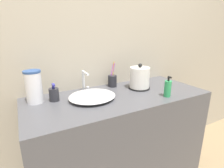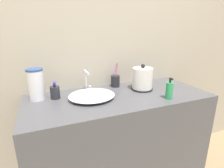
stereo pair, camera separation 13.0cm
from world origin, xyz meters
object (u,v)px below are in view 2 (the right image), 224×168
at_px(faucet, 86,80).
at_px(water_pitcher, 36,84).
at_px(shampoo_bottle, 169,90).
at_px(toothbrush_cup, 115,81).
at_px(lotion_bottle, 55,92).
at_px(electric_kettle, 142,79).

height_order(faucet, water_pitcher, water_pitcher).
xyz_separation_m(faucet, shampoo_bottle, (0.52, -0.38, -0.04)).
xyz_separation_m(toothbrush_cup, lotion_bottle, (-0.52, -0.10, -0.00)).
distance_m(electric_kettle, shampoo_bottle, 0.27).
bearing_deg(toothbrush_cup, faucet, -172.94).
xyz_separation_m(toothbrush_cup, shampoo_bottle, (0.25, -0.42, 0.01)).
distance_m(faucet, lotion_bottle, 0.27).
distance_m(lotion_bottle, shampoo_bottle, 0.84).
height_order(faucet, lotion_bottle, faucet).
distance_m(toothbrush_cup, shampoo_bottle, 0.49).
bearing_deg(electric_kettle, lotion_bottle, 174.85).
height_order(electric_kettle, toothbrush_cup, toothbrush_cup).
distance_m(faucet, electric_kettle, 0.46).
bearing_deg(toothbrush_cup, water_pitcher, -174.33).
relative_size(electric_kettle, shampoo_bottle, 1.38).
height_order(electric_kettle, water_pitcher, water_pitcher).
bearing_deg(faucet, toothbrush_cup, 7.06).
distance_m(shampoo_bottle, water_pitcher, 0.96).
distance_m(faucet, toothbrush_cup, 0.28).
bearing_deg(lotion_bottle, shampoo_bottle, -22.49).
bearing_deg(faucet, electric_kettle, -15.91).
distance_m(faucet, shampoo_bottle, 0.65).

